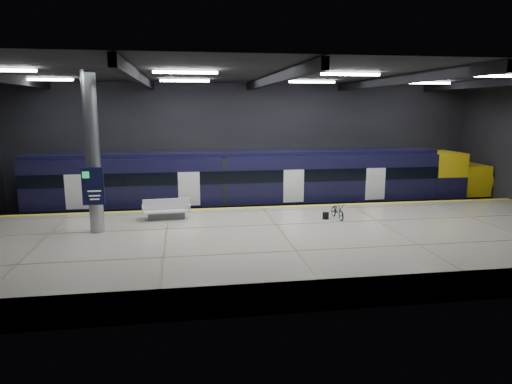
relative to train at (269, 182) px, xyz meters
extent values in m
plane|color=black|center=(-0.86, -5.50, -2.06)|extent=(30.00, 30.00, 0.00)
cube|color=black|center=(-0.86, 2.50, 1.94)|extent=(30.00, 0.10, 8.00)
cube|color=black|center=(-0.86, -13.50, 1.94)|extent=(30.00, 0.10, 8.00)
cube|color=black|center=(-0.86, -5.50, 5.94)|extent=(30.00, 16.00, 0.10)
cube|color=black|center=(-6.86, -5.50, 5.69)|extent=(0.25, 16.00, 0.40)
cube|color=black|center=(-0.86, -5.50, 5.69)|extent=(0.25, 16.00, 0.40)
cube|color=black|center=(5.14, -5.50, 5.69)|extent=(0.25, 16.00, 0.40)
cube|color=black|center=(11.14, -5.50, 5.69)|extent=(0.25, 16.00, 0.40)
cube|color=white|center=(-11.86, -7.50, 5.82)|extent=(2.60, 0.18, 0.10)
cube|color=white|center=(-4.86, -7.50, 5.82)|extent=(2.60, 0.18, 0.10)
cube|color=white|center=(2.14, -7.50, 5.82)|extent=(2.60, 0.18, 0.10)
cube|color=white|center=(9.14, -7.50, 5.82)|extent=(2.60, 0.18, 0.10)
cube|color=white|center=(-11.86, -1.50, 5.82)|extent=(2.60, 0.18, 0.10)
cube|color=white|center=(-4.86, -1.50, 5.82)|extent=(2.60, 0.18, 0.10)
cube|color=white|center=(2.14, -1.50, 5.82)|extent=(2.60, 0.18, 0.10)
cube|color=white|center=(9.14, -1.50, 5.82)|extent=(2.60, 0.18, 0.10)
cube|color=#B4A899|center=(-0.86, -8.00, -1.51)|extent=(30.00, 11.00, 1.10)
cube|color=yellow|center=(-0.86, -2.75, -0.95)|extent=(30.00, 0.40, 0.01)
cube|color=gray|center=(-0.86, -0.72, -1.98)|extent=(30.00, 0.08, 0.16)
cube|color=gray|center=(-0.86, 0.72, -1.98)|extent=(30.00, 0.08, 0.16)
cube|color=black|center=(-1.80, 0.00, -1.51)|extent=(24.00, 2.58, 0.80)
cube|color=black|center=(-1.80, 0.00, 0.27)|extent=(24.00, 2.80, 2.75)
cube|color=black|center=(-1.80, 0.00, 1.76)|extent=(24.00, 2.30, 0.24)
cube|color=black|center=(-1.80, -1.41, 0.54)|extent=(24.00, 0.04, 0.70)
cube|color=white|center=(1.20, -1.41, -0.06)|extent=(1.20, 0.05, 1.90)
cube|color=yellow|center=(11.20, 0.00, 0.27)|extent=(2.00, 2.80, 2.75)
ellipsoid|color=yellow|center=(13.80, 0.00, -0.21)|extent=(3.60, 2.52, 1.90)
cube|color=black|center=(11.50, 0.00, 0.44)|extent=(1.60, 2.38, 0.80)
cube|color=#595B60|center=(-5.95, -4.60, -0.79)|extent=(1.81, 0.69, 0.33)
cube|color=silver|center=(-5.95, -4.60, -0.54)|extent=(2.29, 1.12, 0.09)
cube|color=silver|center=(-5.95, -4.60, -0.23)|extent=(2.22, 0.27, 0.55)
cube|color=silver|center=(-7.06, -4.69, -0.40)|extent=(0.14, 0.94, 0.33)
cube|color=silver|center=(-4.85, -4.51, -0.40)|extent=(0.14, 0.94, 0.33)
imported|color=#99999E|center=(2.35, -5.86, -0.57)|extent=(0.60, 1.52, 0.78)
cube|color=black|center=(1.75, -5.86, -0.78)|extent=(0.34, 0.26, 0.35)
cylinder|color=#9EA0A5|center=(-8.86, -6.50, 2.49)|extent=(0.60, 0.60, 6.90)
cube|color=black|center=(-8.86, -6.92, 1.14)|extent=(0.90, 0.12, 1.60)
camera|label=1|loc=(-4.99, -26.75, 4.42)|focal=32.00mm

